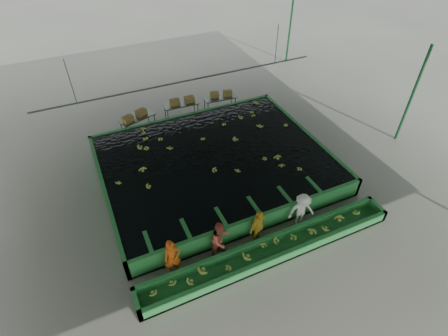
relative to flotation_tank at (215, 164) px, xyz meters
name	(u,v)px	position (x,y,z in m)	size (l,w,h in m)	color
ground	(229,192)	(0.00, -1.50, -0.45)	(80.00, 80.00, 0.00)	slate
shed_roof	(230,89)	(0.00, -1.50, 4.55)	(20.00, 22.00, 0.04)	slate
shed_posts	(229,147)	(0.00, -1.50, 2.05)	(20.00, 22.00, 5.00)	#1B5C2F
flotation_tank	(215,164)	(0.00, 0.00, 0.00)	(10.00, 8.00, 0.90)	#267C34
tank_water	(215,157)	(0.00, 0.00, 0.40)	(9.70, 7.70, 0.00)	black
sorting_trough	(271,251)	(0.00, -5.10, -0.20)	(10.00, 1.00, 0.50)	#267C34
cableway_rail	(185,81)	(0.00, 3.50, 2.55)	(0.08, 0.08, 14.00)	#59605B
rail_hanger_left	(70,82)	(-5.00, 3.50, 3.55)	(0.04, 0.04, 2.00)	#59605B
rail_hanger_right	(277,44)	(5.00, 3.50, 3.55)	(0.04, 0.04, 2.00)	#59605B
worker_a	(173,258)	(-3.42, -4.30, 0.35)	(0.59, 0.38, 1.60)	#C14C0E
worker_b	(220,240)	(-1.64, -4.30, 0.37)	(0.80, 0.62, 1.65)	#A74A36
worker_c	(258,227)	(-0.13, -4.30, 0.34)	(0.93, 0.39, 1.58)	gold
worker_d	(302,210)	(1.77, -4.30, 0.34)	(1.02, 0.59, 1.58)	silver
packing_table_left	(138,124)	(-2.38, 4.80, -0.03)	(1.85, 0.74, 0.84)	#59605B
packing_table_mid	(181,110)	(0.16, 5.13, -0.01)	(1.92, 0.77, 0.87)	#59605B
packing_table_right	(220,104)	(2.46, 4.94, -0.03)	(1.85, 0.74, 0.84)	#59605B
box_stack_left	(135,118)	(-2.49, 4.74, 0.39)	(1.39, 0.39, 0.30)	olive
box_stack_mid	(182,103)	(0.26, 5.13, 0.43)	(1.38, 0.38, 0.30)	olive
box_stack_right	(221,96)	(2.56, 5.02, 0.39)	(1.26, 0.35, 0.27)	olive
floating_bananas	(208,148)	(0.00, 0.80, 0.40)	(8.40, 5.72, 0.11)	#8FAF3D
trough_bananas	(271,248)	(0.00, -5.10, -0.05)	(8.56, 0.57, 0.11)	#8FAF3D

